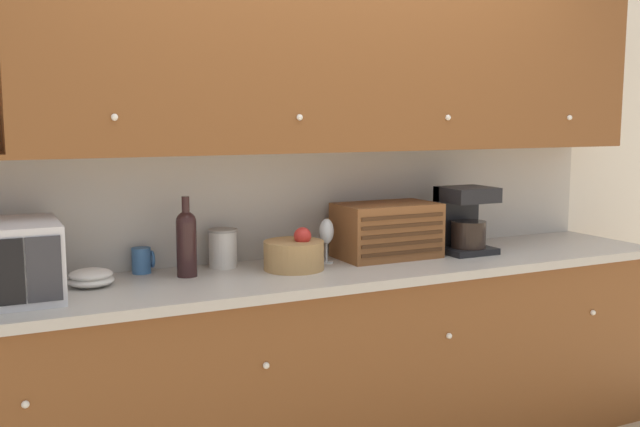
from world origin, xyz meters
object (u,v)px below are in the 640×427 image
Objects in this scene: fruit_basket at (294,254)px; bread_box at (387,230)px; wine_bottle at (186,240)px; mug at (142,260)px; bowl_stack_on_counter at (91,278)px; wine_glass at (327,233)px; coffee_maker at (464,220)px; storage_canister at (223,248)px.

bread_box is at bearing 7.23° from fruit_basket.
fruit_basket is at bearing -8.65° from wine_bottle.
mug is 1.12m from bread_box.
wine_glass is (1.03, 0.01, 0.10)m from bowl_stack_on_counter.
wine_glass is at bearing -10.15° from mug.
bowl_stack_on_counter is 0.38× the size of bread_box.
wine_bottle is at bearing 177.25° from coffee_maker.
wine_glass reaches higher than fruit_basket.
bread_box is (1.11, -0.15, 0.07)m from mug.
wine_glass is at bearing 0.56° from bowl_stack_on_counter.
fruit_basket is 0.56× the size of bread_box.
wine_bottle is 0.23m from storage_canister.
bread_box is (0.96, -0.01, -0.02)m from wine_bottle.
coffee_maker reaches higher than bread_box.
mug is at bearing 33.40° from bowl_stack_on_counter.
wine_bottle is 1.97× the size of storage_canister.
wine_bottle is 1.65× the size of wine_glass.
storage_canister is 0.65× the size of fruit_basket.
fruit_basket is 1.29× the size of wine_glass.
storage_canister is 0.53× the size of coffee_maker.
storage_canister is at bearing 29.78° from wine_bottle.
wine_bottle is 0.47m from fruit_basket.
coffee_maker is (1.17, -0.17, 0.08)m from storage_canister.
fruit_basket is (0.61, -0.21, 0.01)m from mug.
wine_bottle is 1.36m from coffee_maker.
fruit_basket is 0.91m from coffee_maker.
fruit_basket is 0.51m from bread_box.
storage_canister is 0.78m from bread_box.
bread_box is (1.34, 0.00, 0.09)m from bowl_stack_on_counter.
bread_box reaches higher than wine_glass.
storage_canister is 0.36× the size of bread_box.
mug is 0.82m from wine_glass.
wine_glass is at bearing -13.37° from storage_canister.
bowl_stack_on_counter is 1.05× the size of storage_canister.
bread_box is at bearing 0.13° from bowl_stack_on_counter.
fruit_basket reaches higher than bowl_stack_on_counter.
fruit_basket is 0.22m from wine_glass.
coffee_maker reaches higher than fruit_basket.
coffee_maker is at bearing -5.36° from wine_glass.
wine_bottle is at bearing 171.35° from fruit_basket.
bread_box is at bearing -1.26° from wine_glass.
mug is at bearing 172.32° from bread_box.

